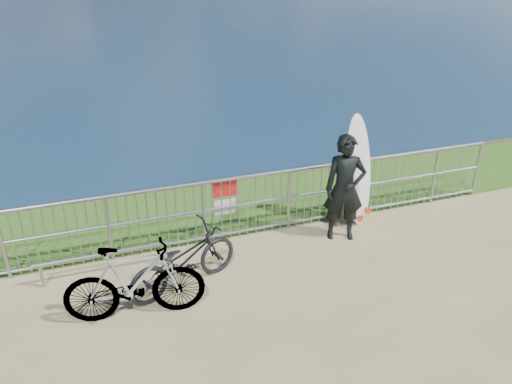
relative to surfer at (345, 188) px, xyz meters
name	(u,v)px	position (x,y,z in m)	size (l,w,h in m)	color
grass_strip	(217,209)	(-1.74, 1.68, -0.90)	(120.00, 120.00, 0.00)	#2A5517
railing	(234,207)	(-1.72, 0.58, -0.33)	(10.06, 0.10, 1.13)	gray
surfer	(345,188)	(0.00, 0.00, 0.00)	(0.66, 0.43, 1.82)	black
surfboard	(358,175)	(0.49, 0.41, 0.00)	(0.56, 0.50, 1.97)	white
bicycle_near	(183,260)	(-2.81, -0.52, -0.45)	(0.61, 1.75, 0.92)	black
bicycle_far	(134,282)	(-3.54, -0.94, -0.36)	(0.51, 1.82, 1.09)	black
bike_rack	(103,257)	(-3.89, 0.16, -0.57)	(1.94, 0.05, 0.40)	gray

